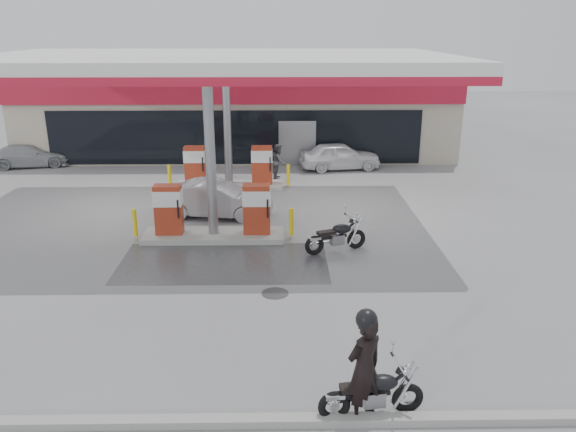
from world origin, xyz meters
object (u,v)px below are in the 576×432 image
(attendant, at_px, (279,161))
(pump_island_far, at_px, (229,171))
(hatchback_silver, at_px, (216,199))
(parked_motorcycle, at_px, (337,237))
(biker_main, at_px, (364,368))
(pump_island_near, at_px, (213,217))
(sedan_white, at_px, (340,156))
(parked_car_left, at_px, (30,155))
(main_motorcycle, at_px, (373,395))

(attendant, bearing_deg, pump_island_far, 132.97)
(pump_island_far, height_order, hatchback_silver, pump_island_far)
(pump_island_far, bearing_deg, parked_motorcycle, -61.81)
(biker_main, relative_size, hatchback_silver, 0.50)
(pump_island_near, distance_m, parked_motorcycle, 4.04)
(sedan_white, bearing_deg, pump_island_near, 143.36)
(sedan_white, distance_m, hatchback_silver, 8.69)
(pump_island_far, bearing_deg, hatchback_silver, -92.08)
(sedan_white, bearing_deg, biker_main, 167.30)
(parked_motorcycle, distance_m, parked_car_left, 17.80)
(sedan_white, relative_size, hatchback_silver, 0.97)
(main_motorcycle, height_order, biker_main, biker_main)
(parked_motorcycle, height_order, attendant, attendant)
(parked_motorcycle, bearing_deg, pump_island_near, 142.48)
(parked_motorcycle, relative_size, attendant, 1.24)
(hatchback_silver, bearing_deg, parked_motorcycle, -121.29)
(pump_island_near, relative_size, biker_main, 2.61)
(pump_island_near, distance_m, attendant, 7.83)
(pump_island_far, xyz_separation_m, main_motorcycle, (3.74, -14.79, -0.28))
(hatchback_silver, bearing_deg, attendant, -13.63)
(biker_main, height_order, parked_motorcycle, biker_main)
(parked_motorcycle, bearing_deg, hatchback_silver, 119.27)
(pump_island_near, xyz_separation_m, attendant, (2.09, 7.55, 0.07))
(parked_motorcycle, height_order, sedan_white, sedan_white)
(pump_island_far, bearing_deg, biker_main, -76.54)
(pump_island_near, height_order, sedan_white, pump_island_near)
(pump_island_far, relative_size, biker_main, 2.61)
(biker_main, distance_m, parked_motorcycle, 7.66)
(attendant, xyz_separation_m, hatchback_silver, (-2.23, -5.35, -0.13))
(biker_main, relative_size, sedan_white, 0.52)
(pump_island_far, distance_m, biker_main, 15.24)
(pump_island_near, xyz_separation_m, hatchback_silver, (-0.14, 2.20, -0.06))
(parked_car_left, bearing_deg, hatchback_silver, -140.86)
(sedan_white, bearing_deg, hatchback_silver, 135.60)
(attendant, bearing_deg, pump_island_near, 171.03)
(sedan_white, bearing_deg, parked_motorcycle, 165.57)
(main_motorcycle, bearing_deg, pump_island_far, 95.79)
(pump_island_near, relative_size, hatchback_silver, 1.31)
(parked_car_left, bearing_deg, main_motorcycle, -156.34)
(pump_island_near, relative_size, pump_island_far, 1.00)
(pump_island_far, bearing_deg, pump_island_near, -90.00)
(main_motorcycle, relative_size, parked_car_left, 0.50)
(biker_main, bearing_deg, pump_island_far, -108.96)
(pump_island_near, xyz_separation_m, main_motorcycle, (3.74, -8.79, -0.28))
(biker_main, height_order, hatchback_silver, biker_main)
(biker_main, distance_m, hatchback_silver, 11.63)
(parked_car_left, bearing_deg, pump_island_near, -147.52)
(parked_motorcycle, bearing_deg, parked_car_left, 120.68)
(pump_island_near, xyz_separation_m, parked_motorcycle, (3.85, -1.19, -0.25))
(main_motorcycle, bearing_deg, parked_car_left, 117.77)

